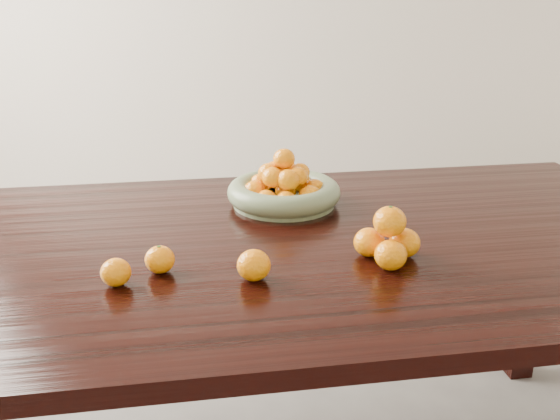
{
  "coord_description": "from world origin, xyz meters",
  "views": [
    {
      "loc": [
        -0.19,
        -1.29,
        1.3
      ],
      "look_at": [
        0.01,
        -0.02,
        0.83
      ],
      "focal_mm": 40.0,
      "sensor_mm": 36.0,
      "label": 1
    }
  ],
  "objects": [
    {
      "name": "loose_orange_1",
      "position": [
        -0.33,
        -0.17,
        0.78
      ],
      "size": [
        0.06,
        0.06,
        0.05
      ],
      "primitive_type": "ellipsoid",
      "color": "orange",
      "rests_on": "dining_table"
    },
    {
      "name": "dining_table",
      "position": [
        0.0,
        0.0,
        0.66
      ],
      "size": [
        2.0,
        1.0,
        0.75
      ],
      "color": "black",
      "rests_on": "ground"
    },
    {
      "name": "loose_orange_2",
      "position": [
        -0.07,
        -0.19,
        0.78
      ],
      "size": [
        0.07,
        0.07,
        0.06
      ],
      "primitive_type": "ellipsoid",
      "color": "orange",
      "rests_on": "dining_table"
    },
    {
      "name": "loose_orange_0",
      "position": [
        -0.25,
        -0.13,
        0.78
      ],
      "size": [
        0.06,
        0.06,
        0.06
      ],
      "primitive_type": "ellipsoid",
      "color": "orange",
      "rests_on": "dining_table"
    },
    {
      "name": "fruit_bowl",
      "position": [
        0.06,
        0.24,
        0.79
      ],
      "size": [
        0.3,
        0.3,
        0.15
      ],
      "rotation": [
        0.0,
        0.0,
        -0.23
      ],
      "color": "#6A7757",
      "rests_on": "dining_table"
    },
    {
      "name": "orange_pyramid",
      "position": [
        0.22,
        -0.14,
        0.8
      ],
      "size": [
        0.14,
        0.14,
        0.12
      ],
      "rotation": [
        0.0,
        0.0,
        -0.2
      ],
      "color": "orange",
      "rests_on": "dining_table"
    }
  ]
}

